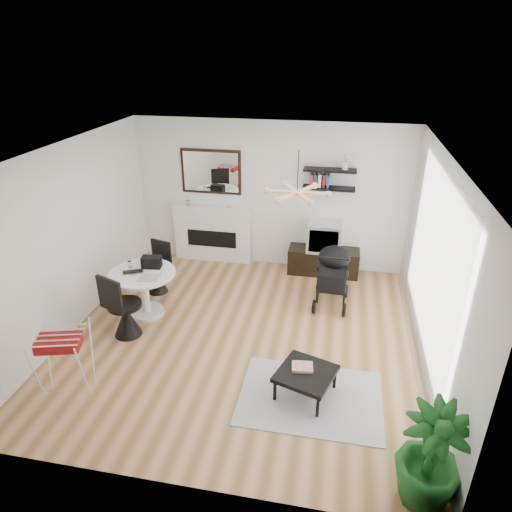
% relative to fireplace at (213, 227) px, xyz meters
% --- Properties ---
extents(floor, '(5.00, 5.00, 0.00)m').
position_rel_fireplace_xyz_m(floor, '(1.10, -2.42, -0.69)').
color(floor, olive).
rests_on(floor, ground).
extents(ceiling, '(5.00, 5.00, 0.00)m').
position_rel_fireplace_xyz_m(ceiling, '(1.10, -2.42, 2.01)').
color(ceiling, white).
rests_on(ceiling, wall_back).
extents(wall_back, '(5.00, 0.00, 5.00)m').
position_rel_fireplace_xyz_m(wall_back, '(1.10, 0.08, 0.66)').
color(wall_back, white).
rests_on(wall_back, floor).
extents(wall_left, '(0.00, 5.00, 5.00)m').
position_rel_fireplace_xyz_m(wall_left, '(-1.40, -2.42, 0.66)').
color(wall_left, white).
rests_on(wall_left, floor).
extents(wall_right, '(0.00, 5.00, 5.00)m').
position_rel_fireplace_xyz_m(wall_right, '(3.60, -2.42, 0.66)').
color(wall_right, white).
rests_on(wall_right, floor).
extents(sheer_curtain, '(0.04, 3.60, 2.60)m').
position_rel_fireplace_xyz_m(sheer_curtain, '(3.50, -2.22, 0.66)').
color(sheer_curtain, white).
rests_on(sheer_curtain, wall_right).
extents(fireplace, '(1.50, 0.17, 2.16)m').
position_rel_fireplace_xyz_m(fireplace, '(0.00, 0.00, 0.00)').
color(fireplace, white).
rests_on(fireplace, floor).
extents(shelf_lower, '(0.90, 0.25, 0.04)m').
position_rel_fireplace_xyz_m(shelf_lower, '(2.14, -0.05, 0.91)').
color(shelf_lower, black).
rests_on(shelf_lower, wall_back).
extents(shelf_upper, '(0.90, 0.25, 0.04)m').
position_rel_fireplace_xyz_m(shelf_upper, '(2.14, -0.05, 1.23)').
color(shelf_upper, black).
rests_on(shelf_upper, wall_back).
extents(pendant_lamp, '(0.90, 0.90, 0.10)m').
position_rel_fireplace_xyz_m(pendant_lamp, '(1.80, -2.12, 1.46)').
color(pendant_lamp, tan).
rests_on(pendant_lamp, ceiling).
extents(tv_console, '(1.28, 0.45, 0.48)m').
position_rel_fireplace_xyz_m(tv_console, '(2.14, -0.16, -0.45)').
color(tv_console, black).
rests_on(tv_console, floor).
extents(crt_tv, '(0.60, 0.52, 0.52)m').
position_rel_fireplace_xyz_m(crt_tv, '(2.13, -0.16, 0.06)').
color(crt_tv, silver).
rests_on(crt_tv, tv_console).
extents(dining_table, '(1.01, 1.01, 0.74)m').
position_rel_fireplace_xyz_m(dining_table, '(-0.51, -2.09, -0.20)').
color(dining_table, white).
rests_on(dining_table, floor).
extents(laptop, '(0.35, 0.30, 0.02)m').
position_rel_fireplace_xyz_m(laptop, '(-0.63, -2.16, 0.06)').
color(laptop, black).
rests_on(laptop, dining_table).
extents(black_bag, '(0.32, 0.22, 0.18)m').
position_rel_fireplace_xyz_m(black_bag, '(-0.43, -1.89, 0.14)').
color(black_bag, black).
rests_on(black_bag, dining_table).
extents(newspaper, '(0.34, 0.29, 0.01)m').
position_rel_fireplace_xyz_m(newspaper, '(-0.33, -2.23, 0.06)').
color(newspaper, beige).
rests_on(newspaper, dining_table).
extents(drinking_glass, '(0.06, 0.06, 0.10)m').
position_rel_fireplace_xyz_m(drinking_glass, '(-0.76, -1.97, 0.10)').
color(drinking_glass, white).
rests_on(drinking_glass, dining_table).
extents(chair_far, '(0.45, 0.46, 0.88)m').
position_rel_fireplace_xyz_m(chair_far, '(-0.60, -1.37, -0.41)').
color(chair_far, black).
rests_on(chair_far, floor).
extents(chair_near, '(0.54, 0.55, 1.03)m').
position_rel_fireplace_xyz_m(chair_near, '(-0.56, -2.68, -0.36)').
color(chair_near, black).
rests_on(chair_near, floor).
extents(drying_rack, '(0.69, 0.66, 0.85)m').
position_rel_fireplace_xyz_m(drying_rack, '(-0.73, -3.92, -0.24)').
color(drying_rack, white).
rests_on(drying_rack, floor).
extents(stroller, '(0.56, 0.89, 1.06)m').
position_rel_fireplace_xyz_m(stroller, '(2.33, -1.18, -0.23)').
color(stroller, black).
rests_on(stroller, floor).
extents(rug, '(1.71, 1.23, 0.01)m').
position_rel_fireplace_xyz_m(rug, '(2.20, -3.48, -0.68)').
color(rug, '#B0B0B0').
rests_on(rug, floor).
extents(coffee_table, '(0.81, 0.81, 0.33)m').
position_rel_fireplace_xyz_m(coffee_table, '(2.12, -3.42, -0.38)').
color(coffee_table, black).
rests_on(coffee_table, rug).
extents(magazines, '(0.27, 0.23, 0.04)m').
position_rel_fireplace_xyz_m(magazines, '(2.07, -3.36, -0.33)').
color(magazines, '#B53D2D').
rests_on(magazines, coffee_table).
extents(potted_plant, '(0.67, 0.67, 1.09)m').
position_rel_fireplace_xyz_m(potted_plant, '(3.35, -4.61, -0.14)').
color(potted_plant, '#18561D').
rests_on(potted_plant, floor).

